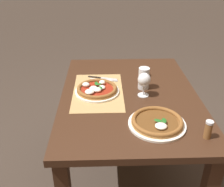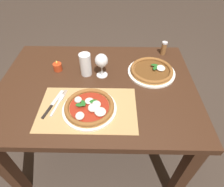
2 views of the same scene
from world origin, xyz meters
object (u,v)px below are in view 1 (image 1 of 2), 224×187
(fork, at_px, (104,80))
(pizza_near, at_px, (97,89))
(pint_glass, at_px, (144,79))
(wine_glass, at_px, (144,81))
(pizza_far, at_px, (157,122))
(knife, at_px, (103,78))
(votive_candle, at_px, (144,73))
(pepper_shaker, at_px, (208,130))

(fork, bearing_deg, pizza_near, -15.57)
(pint_glass, bearing_deg, wine_glass, -7.55)
(pizza_far, xyz_separation_m, wine_glass, (-0.32, -0.03, 0.09))
(pizza_far, relative_size, wine_glass, 1.96)
(wine_glass, bearing_deg, knife, -134.46)
(pizza_far, distance_m, votive_candle, 0.61)
(wine_glass, height_order, votive_candle, wine_glass)
(votive_candle, xyz_separation_m, pepper_shaker, (0.72, 0.21, 0.03))
(pepper_shaker, bearing_deg, pizza_near, -131.10)
(knife, bearing_deg, fork, 20.16)
(wine_glass, xyz_separation_m, votive_candle, (-0.29, 0.05, -0.08))
(knife, bearing_deg, votive_candle, 97.59)
(pizza_near, bearing_deg, fork, 164.43)
(wine_glass, xyz_separation_m, pepper_shaker, (0.43, 0.25, -0.06))
(pizza_far, distance_m, fork, 0.61)
(fork, bearing_deg, pint_glass, 64.84)
(knife, bearing_deg, wine_glass, 45.54)
(pizza_far, distance_m, wine_glass, 0.33)
(wine_glass, bearing_deg, fork, -132.15)
(pizza_far, bearing_deg, knife, -153.47)
(knife, distance_m, votive_candle, 0.31)
(pizza_far, relative_size, pint_glass, 2.10)
(votive_candle, distance_m, pepper_shaker, 0.75)
(pint_glass, xyz_separation_m, fork, (-0.12, -0.26, -0.06))
(votive_candle, height_order, pepper_shaker, pepper_shaker)
(pizza_near, bearing_deg, knife, 169.47)
(knife, xyz_separation_m, votive_candle, (-0.04, 0.31, 0.02))
(pint_glass, relative_size, knife, 0.69)
(pizza_near, distance_m, knife, 0.21)
(pint_glass, xyz_separation_m, knife, (-0.15, -0.27, -0.06))
(pizza_far, xyz_separation_m, fork, (-0.54, -0.27, -0.01))
(fork, bearing_deg, pizza_far, 26.86)
(knife, relative_size, votive_candle, 2.93)
(wine_glass, height_order, knife, wine_glass)
(pizza_near, height_order, pepper_shaker, pepper_shaker)
(pint_glass, height_order, pepper_shaker, pint_glass)
(pizza_near, distance_m, votive_candle, 0.42)
(votive_candle, bearing_deg, pizza_near, -54.53)
(votive_candle, relative_size, pepper_shaker, 0.74)
(pizza_near, xyz_separation_m, pint_glass, (-0.05, 0.31, 0.05))
(pizza_far, relative_size, knife, 1.44)
(votive_candle, bearing_deg, pepper_shaker, 15.87)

